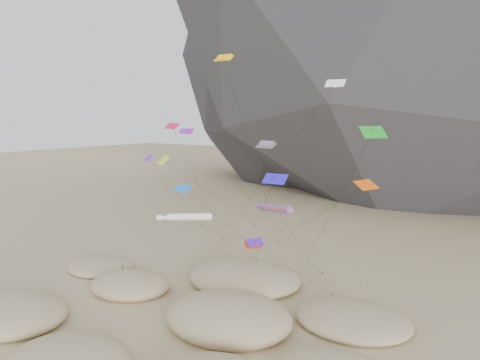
# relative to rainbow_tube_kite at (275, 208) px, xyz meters

# --- Properties ---
(ground) EXTENTS (500.00, 500.00, 0.00)m
(ground) POSITION_rel_rainbow_tube_kite_xyz_m (-5.61, -11.24, -12.32)
(ground) COLOR #CCB789
(ground) RESTS_ON ground
(dunes) EXTENTS (50.52, 38.43, 4.29)m
(dunes) POSITION_rel_rainbow_tube_kite_xyz_m (-7.08, -6.67, -11.58)
(dunes) COLOR #CCB789
(dunes) RESTS_ON ground
(dune_grass) EXTENTS (42.72, 26.75, 1.48)m
(dune_grass) POSITION_rel_rainbow_tube_kite_xyz_m (-6.02, -8.24, -11.48)
(dune_grass) COLOR black
(dune_grass) RESTS_ON ground
(kite_stakes) EXTENTS (22.51, 6.86, 0.30)m
(kite_stakes) POSITION_rel_rainbow_tube_kite_xyz_m (-4.49, 11.38, -12.17)
(kite_stakes) COLOR #3F2D1E
(kite_stakes) RESTS_ON ground
(rainbow_tube_kite) EXTENTS (6.38, 15.44, 13.10)m
(rainbow_tube_kite) POSITION_rel_rainbow_tube_kite_xyz_m (0.00, 0.00, 0.00)
(rainbow_tube_kite) COLOR #FB441A
(rainbow_tube_kite) RESTS_ON ground
(white_tube_kite) EXTENTS (7.25, 17.35, 11.14)m
(white_tube_kite) POSITION_rel_rainbow_tube_kite_xyz_m (-10.90, -2.40, -1.89)
(white_tube_kite) COLOR white
(white_tube_kite) RESTS_ON ground
(orange_parafoil) EXTENTS (5.65, 10.31, 30.44)m
(orange_parafoil) POSITION_rel_rainbow_tube_kite_xyz_m (-11.19, 6.24, 17.22)
(orange_parafoil) COLOR #FFB70D
(orange_parafoil) RESTS_ON ground
(multi_parafoil) EXTENTS (7.26, 8.70, 19.51)m
(multi_parafoil) POSITION_rel_rainbow_tube_kite_xyz_m (-3.51, 4.04, 6.52)
(multi_parafoil) COLOR red
(multi_parafoil) RESTS_ON ground
(delta_kites) EXTENTS (31.53, 21.24, 26.14)m
(delta_kites) POSITION_rel_rainbow_tube_kite_xyz_m (-2.64, -1.10, 4.12)
(delta_kites) COLOR red
(delta_kites) RESTS_ON ground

